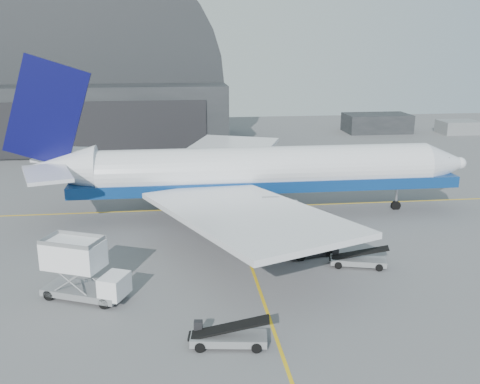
{
  "coord_description": "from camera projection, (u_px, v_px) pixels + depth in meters",
  "views": [
    {
      "loc": [
        -6.35,
        -41.5,
        19.47
      ],
      "look_at": [
        0.04,
        11.05,
        4.5
      ],
      "focal_mm": 40.0,
      "sensor_mm": 36.0,
      "label": 1
    }
  ],
  "objects": [
    {
      "name": "hangar",
      "position": [
        92.0,
        95.0,
        102.57
      ],
      "size": [
        50.0,
        28.3,
        28.0
      ],
      "color": "black",
      "rests_on": "ground"
    },
    {
      "name": "belt_loader_b",
      "position": [
        357.0,
        260.0,
        47.81
      ],
      "size": [
        5.3,
        2.87,
        1.98
      ],
      "rotation": [
        0.0,
        0.0,
        -0.26
      ],
      "color": "gray",
      "rests_on": "ground"
    },
    {
      "name": "airliner",
      "position": [
        248.0,
        172.0,
        60.71
      ],
      "size": [
        52.57,
        50.97,
        18.45
      ],
      "color": "white",
      "rests_on": "ground"
    },
    {
      "name": "distant_bldg_b",
      "position": [
        457.0,
        133.0,
        117.02
      ],
      "size": [
        8.0,
        6.0,
        2.8
      ],
      "primitive_type": "cube",
      "color": "gray",
      "rests_on": "ground"
    },
    {
      "name": "ground",
      "position": [
        255.0,
        277.0,
        45.68
      ],
      "size": [
        200.0,
        200.0,
        0.0
      ],
      "primitive_type": "plane",
      "color": "#565659",
      "rests_on": "ground"
    },
    {
      "name": "belt_loader_a",
      "position": [
        228.0,
        337.0,
        35.32
      ],
      "size": [
        5.48,
        2.47,
        2.05
      ],
      "rotation": [
        0.0,
        0.0,
        -0.14
      ],
      "color": "gray",
      "rests_on": "ground"
    },
    {
      "name": "traffic_cone",
      "position": [
        243.0,
        243.0,
        52.92
      ],
      "size": [
        0.33,
        0.33,
        0.47
      ],
      "color": "#F43E07",
      "rests_on": "ground"
    },
    {
      "name": "catering_truck",
      "position": [
        81.0,
        270.0,
        41.43
      ],
      "size": [
        7.19,
        4.98,
        4.65
      ],
      "rotation": [
        0.0,
        0.0,
        -0.41
      ],
      "color": "gray",
      "rests_on": "ground"
    },
    {
      "name": "distant_bldg_a",
      "position": [
        376.0,
        132.0,
        118.87
      ],
      "size": [
        14.0,
        8.0,
        4.0
      ],
      "primitive_type": "cube",
      "color": "black",
      "rests_on": "ground"
    },
    {
      "name": "taxi_lines",
      "position": [
        238.0,
        228.0,
        57.78
      ],
      "size": [
        80.0,
        42.12,
        0.02
      ],
      "color": "gold",
      "rests_on": "ground"
    },
    {
      "name": "pushback_tug",
      "position": [
        311.0,
        246.0,
        50.59
      ],
      "size": [
        4.98,
        3.61,
        2.08
      ],
      "rotation": [
        0.0,
        0.0,
        0.26
      ],
      "color": "black",
      "rests_on": "ground"
    }
  ]
}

